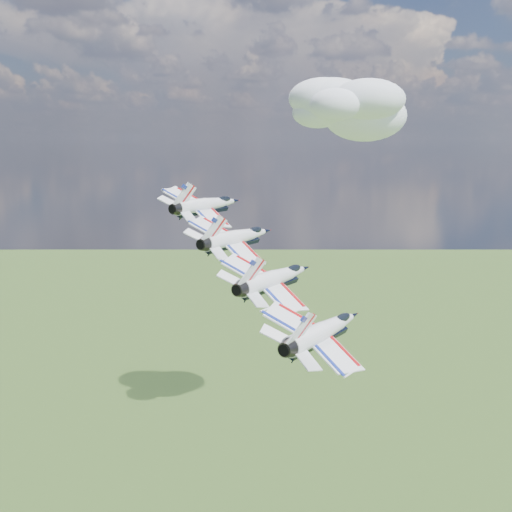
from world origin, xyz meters
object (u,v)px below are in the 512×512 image
(jet_2, at_px, (276,278))
(jet_3, at_px, (325,330))
(jet_0, at_px, (208,204))
(jet_1, at_px, (238,237))

(jet_2, bearing_deg, jet_3, -30.68)
(jet_0, xyz_separation_m, jet_3, (22.26, -27.73, -10.38))
(jet_0, distance_m, jet_2, 24.70)
(jet_0, height_order, jet_1, jet_0)
(jet_0, relative_size, jet_1, 1.00)
(jet_0, relative_size, jet_3, 1.00)
(jet_0, bearing_deg, jet_3, -30.68)
(jet_2, xyz_separation_m, jet_3, (7.42, -9.24, -3.46))
(jet_1, xyz_separation_m, jet_3, (14.84, -18.49, -6.92))
(jet_1, relative_size, jet_3, 1.00)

